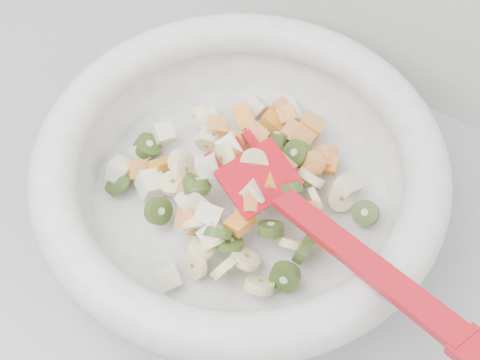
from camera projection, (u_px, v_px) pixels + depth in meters
The scene contains 1 object.
mixing_bowl at pixel (240, 174), 0.55m from camera, with size 0.43×0.37×0.14m.
Camera 1 is at (0.03, 1.24, 1.41)m, focal length 45.00 mm.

